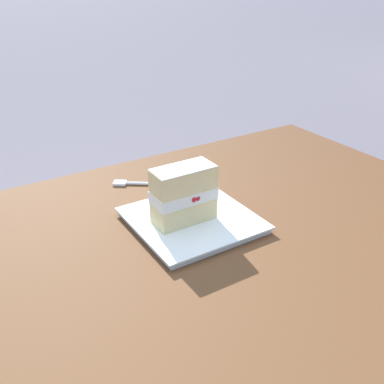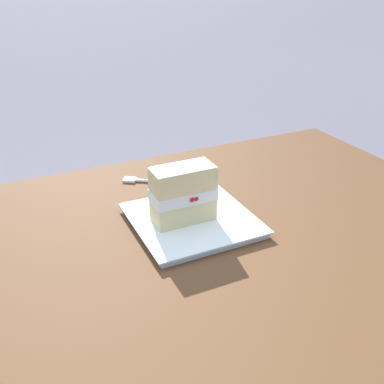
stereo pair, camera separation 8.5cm
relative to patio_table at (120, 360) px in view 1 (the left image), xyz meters
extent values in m
cylinder|color=brown|center=(0.79, 0.48, -0.30)|extent=(0.07, 0.07, 0.67)
cube|color=brown|center=(0.00, 0.00, 0.05)|extent=(1.69, 1.08, 0.04)
cube|color=white|center=(0.24, 0.18, 0.08)|extent=(0.22, 0.22, 0.01)
cube|color=white|center=(0.24, 0.18, 0.09)|extent=(0.23, 0.23, 0.00)
cube|color=#EAD18C|center=(0.22, 0.18, 0.11)|extent=(0.12, 0.06, 0.04)
cube|color=white|center=(0.22, 0.18, 0.15)|extent=(0.12, 0.06, 0.02)
sphere|color=#B21923|center=(0.24, 0.15, 0.15)|extent=(0.01, 0.01, 0.01)
sphere|color=#B21923|center=(0.23, 0.15, 0.15)|extent=(0.01, 0.01, 0.01)
sphere|color=#B21923|center=(0.20, 0.21, 0.15)|extent=(0.01, 0.01, 0.01)
sphere|color=#B21923|center=(0.18, 0.21, 0.14)|extent=(0.02, 0.02, 0.02)
cube|color=#EAD18C|center=(0.22, 0.18, 0.18)|extent=(0.12, 0.06, 0.04)
cube|color=white|center=(0.22, 0.18, 0.20)|extent=(0.12, 0.06, 0.00)
cylinder|color=silver|center=(0.26, 0.37, 0.08)|extent=(0.12, 0.09, 0.01)
cube|color=silver|center=(0.19, 0.42, 0.08)|extent=(0.04, 0.04, 0.01)
camera|label=1|loc=(-0.16, -0.47, 0.54)|focal=41.16mm
camera|label=2|loc=(-0.08, -0.51, 0.54)|focal=41.16mm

